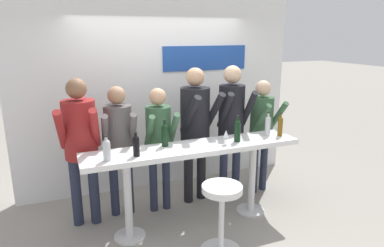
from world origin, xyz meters
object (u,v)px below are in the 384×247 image
Objects in this scene: bar_stool at (222,208)px; person_right at (262,124)px; person_left at (119,137)px; wine_bottle_2 at (136,145)px; person_center_right at (232,117)px; wine_bottle_0 at (107,149)px; person_far_left at (80,137)px; person_center at (195,121)px; wine_bottle_4 at (280,126)px; wine_glass_0 at (226,134)px; tasting_table at (194,159)px; person_center_left at (159,136)px; wine_bottle_1 at (237,130)px; wine_bottle_5 at (268,125)px; wine_bottle_3 at (165,134)px.

bar_stool is 0.47× the size of person_right.
wine_bottle_2 is (0.07, -0.64, 0.09)m from person_left.
person_center_right is 1.88m from wine_bottle_0.
person_far_left is 2.45m from person_right.
person_left is 1.02m from person_center.
person_center is at bearing 12.20° from person_far_left.
person_center is 1.12× the size of person_right.
wine_bottle_4 reaches higher than wine_bottle_2.
bar_stool is 4.34× the size of wine_glass_0.
tasting_table is at bearing 165.13° from wine_glass_0.
person_far_left reaches higher than person_center_left.
person_center reaches higher than person_center_left.
wine_bottle_4 is at bearing 0.39° from wine_bottle_1.
bar_stool is 1.41m from wine_bottle_4.
person_center_right is (1.05, 0.04, 0.15)m from person_center_left.
person_right reaches higher than tasting_table.
wine_bottle_0 is (0.21, -0.59, 0.02)m from person_far_left.
person_center is at bearing 166.53° from person_right.
person_right is at bearing 33.72° from wine_glass_0.
person_center_right is at bearing 19.77° from wine_bottle_0.
person_left is 1.87m from wine_bottle_5.
person_left is at bearing 155.54° from wine_bottle_1.
person_center_left reaches higher than wine_bottle_4.
wine_bottle_2 is 1.51× the size of wine_glass_0.
tasting_table is at bearing -12.77° from person_far_left.
person_center_right reaches higher than person_left.
person_far_left is 1.47m from person_center.
person_center_left is 0.88× the size of person_center.
person_center is 0.94m from wine_bottle_5.
person_right reaches higher than wine_bottle_1.
person_left reaches higher than wine_bottle_2.
wine_bottle_0 and wine_bottle_2 have the same top height.
wine_bottle_2 is (-1.46, -0.62, -0.04)m from person_center_right.
wine_bottle_4 is at bearing -26.65° from wine_bottle_5.
bar_stool is 2.44× the size of wine_bottle_3.
person_far_left is 2.28m from wine_bottle_5.
person_center_right is 0.74m from wine_glass_0.
person_far_left is at bearing -174.69° from person_center_right.
person_right reaches higher than wine_glass_0.
person_center_right reaches higher than wine_bottle_4.
wine_bottle_2 is at bearing -171.90° from person_right.
wine_bottle_2 is at bearing -38.69° from person_far_left.
tasting_table is 0.76m from wine_bottle_2.
bar_stool is at bearing -110.72° from person_center.
person_far_left is at bearing 158.10° from wine_bottle_3.
person_right reaches higher than person_center_left.
person_left reaches higher than person_center_left.
person_center reaches higher than person_left.
wine_bottle_0 is at bearing -161.61° from wine_bottle_3.
person_right is (0.98, -0.09, -0.12)m from person_center.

